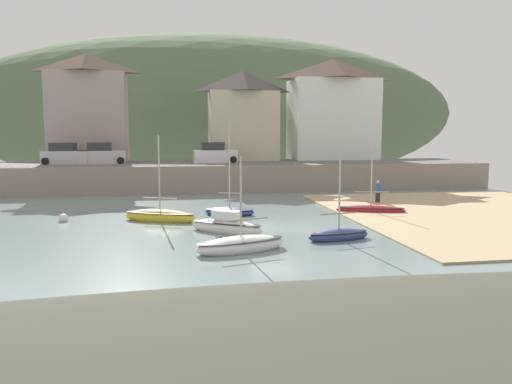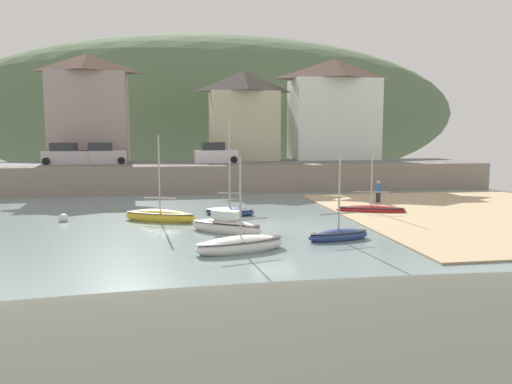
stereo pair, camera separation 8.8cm
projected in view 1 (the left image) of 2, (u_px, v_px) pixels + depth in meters
ground at (361, 269)px, 18.44m from camera, size 48.00×41.00×0.61m
quay_seawall at (235, 176)px, 44.58m from camera, size 48.00×9.40×2.40m
hillside_backdrop at (212, 113)px, 80.83m from camera, size 80.00×44.00×24.04m
waterfront_building_left at (88, 107)px, 49.13m from camera, size 7.74×4.38×10.58m
waterfront_building_centre at (243, 115)px, 51.75m from camera, size 7.27×4.86×9.22m
waterfront_building_right at (333, 109)px, 53.26m from camera, size 9.29×5.63×10.65m
sailboat_nearest_shore at (339, 235)px, 24.24m from camera, size 3.37×1.59×4.32m
fishing_boat_green at (160, 216)px, 29.37m from camera, size 4.54×2.80×5.29m
motorboat_with_cabin at (230, 211)px, 31.71m from camera, size 3.45×2.34×6.01m
sailboat_tall_mast at (226, 226)px, 25.98m from camera, size 3.95×3.24×1.38m
sailboat_far_left at (241, 245)px, 21.87m from camera, size 4.43×2.52×4.37m
rowboat_small_beached at (371, 209)px, 32.47m from camera, size 4.55×2.38×4.48m
parked_car_near_slipway at (66, 155)px, 45.03m from camera, size 4.23×2.04×1.95m
parked_car_by_wall at (102, 155)px, 45.55m from camera, size 4.20×1.97×1.95m
parked_car_end_of_row at (215, 154)px, 47.25m from camera, size 4.20×1.95×1.95m
person_on_slipway at (378, 190)px, 36.65m from camera, size 0.34×0.34×1.62m
mooring_buoy at (63, 219)px, 29.32m from camera, size 0.56×0.56×0.56m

